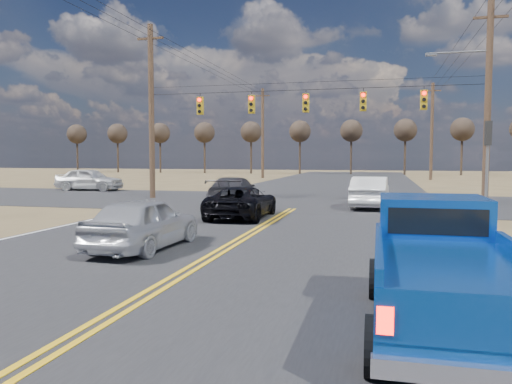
% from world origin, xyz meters
% --- Properties ---
extents(ground, '(160.00, 160.00, 0.00)m').
position_xyz_m(ground, '(0.00, 0.00, 0.00)').
color(ground, brown).
rests_on(ground, ground).
extents(road_main, '(14.00, 120.00, 0.02)m').
position_xyz_m(road_main, '(0.00, 10.00, 0.00)').
color(road_main, '#28282B').
rests_on(road_main, ground).
extents(road_cross, '(120.00, 12.00, 0.02)m').
position_xyz_m(road_cross, '(0.00, 18.00, 0.00)').
color(road_cross, '#28282B').
rests_on(road_cross, ground).
extents(signal_gantry, '(19.60, 4.83, 10.00)m').
position_xyz_m(signal_gantry, '(0.50, 17.79, 5.06)').
color(signal_gantry, '#473323').
rests_on(signal_gantry, ground).
extents(utility_poles, '(19.60, 58.32, 10.00)m').
position_xyz_m(utility_poles, '(0.00, 17.00, 5.23)').
color(utility_poles, '#473323').
rests_on(utility_poles, ground).
extents(treeline, '(87.00, 117.80, 7.40)m').
position_xyz_m(treeline, '(0.00, 26.96, 5.70)').
color(treeline, '#33261C').
rests_on(treeline, ground).
extents(pickup_truck, '(1.96, 4.85, 1.82)m').
position_xyz_m(pickup_truck, '(4.77, -1.46, 0.88)').
color(pickup_truck, black).
rests_on(pickup_truck, ground).
extents(silver_suv, '(1.79, 4.20, 1.41)m').
position_xyz_m(silver_suv, '(-2.10, 3.17, 0.71)').
color(silver_suv, '#B2B4BB').
rests_on(silver_suv, ground).
extents(black_suv, '(2.16, 4.59, 1.27)m').
position_xyz_m(black_suv, '(-1.39, 10.25, 0.63)').
color(black_suv, black).
rests_on(black_suv, ground).
extents(white_car_queue, '(1.79, 4.61, 1.50)m').
position_xyz_m(white_car_queue, '(3.48, 15.50, 0.75)').
color(white_car_queue, silver).
rests_on(white_car_queue, ground).
extents(dgrey_car_queue, '(2.43, 5.08, 1.43)m').
position_xyz_m(dgrey_car_queue, '(-3.14, 14.97, 0.71)').
color(dgrey_car_queue, '#38373D').
rests_on(dgrey_car_queue, ground).
extents(cross_car_west, '(2.10, 4.83, 1.62)m').
position_xyz_m(cross_car_west, '(-16.26, 22.85, 0.81)').
color(cross_car_west, silver).
rests_on(cross_car_west, ground).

